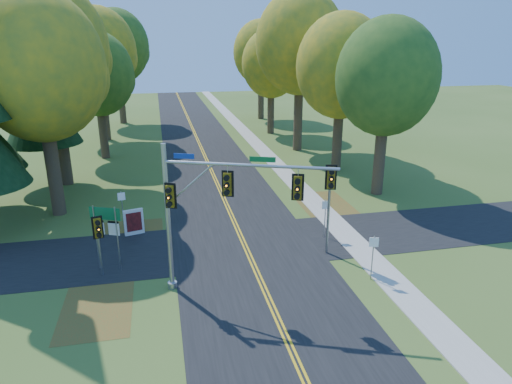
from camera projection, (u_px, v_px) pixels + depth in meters
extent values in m
plane|color=#3B561E|center=(251.00, 260.00, 24.21)|extent=(160.00, 160.00, 0.00)
cube|color=black|center=(251.00, 260.00, 24.21)|extent=(8.00, 160.00, 0.02)
cube|color=black|center=(244.00, 244.00, 26.06)|extent=(60.00, 6.00, 0.02)
cube|color=gold|center=(249.00, 260.00, 24.19)|extent=(0.10, 160.00, 0.01)
cube|color=gold|center=(253.00, 259.00, 24.23)|extent=(0.10, 160.00, 0.01)
cube|color=#9E998E|center=(360.00, 249.00, 25.45)|extent=(1.60, 160.00, 0.06)
cube|color=brown|center=(128.00, 240.00, 26.61)|extent=(4.00, 6.00, 0.00)
cube|color=brown|center=(331.00, 210.00, 31.13)|extent=(3.50, 8.00, 0.00)
cube|color=brown|center=(97.00, 307.00, 19.93)|extent=(3.00, 5.00, 0.00)
cylinder|color=#38281C|center=(53.00, 165.00, 29.50)|extent=(0.86, 0.86, 6.75)
ellipsoid|color=#BD9519|center=(38.00, 66.00, 27.52)|extent=(8.00, 8.00, 9.20)
sphere|color=#BD9519|center=(71.00, 78.00, 29.20)|extent=(4.80, 4.80, 4.80)
sphere|color=#BD9519|center=(7.00, 53.00, 26.24)|extent=(4.40, 4.40, 4.40)
cylinder|color=#38281C|center=(380.00, 154.00, 33.59)|extent=(0.83, 0.83, 6.08)
ellipsoid|color=#466820|center=(387.00, 77.00, 31.81)|extent=(7.20, 7.20, 8.28)
sphere|color=#466820|center=(397.00, 86.00, 33.33)|extent=(4.32, 4.32, 4.32)
sphere|color=#466820|center=(376.00, 67.00, 30.66)|extent=(3.96, 3.96, 3.96)
cylinder|color=#38281C|center=(62.00, 139.00, 35.66)|extent=(0.89, 0.89, 7.42)
ellipsoid|color=#BD9519|center=(49.00, 49.00, 33.50)|extent=(8.60, 8.60, 9.89)
sphere|color=#BD9519|center=(78.00, 60.00, 35.32)|extent=(5.16, 5.16, 5.16)
sphere|color=#BD9519|center=(22.00, 36.00, 32.13)|extent=(4.73, 4.73, 4.73)
cylinder|color=#38281C|center=(338.00, 135.00, 39.73)|extent=(0.84, 0.84, 6.30)
ellipsoid|color=#BD9519|center=(342.00, 66.00, 37.87)|extent=(7.60, 7.60, 8.74)
sphere|color=#BD9519|center=(352.00, 74.00, 39.47)|extent=(4.56, 4.56, 4.56)
sphere|color=#BD9519|center=(330.00, 57.00, 36.66)|extent=(4.18, 4.18, 4.18)
cylinder|color=#38281C|center=(103.00, 129.00, 43.98)|extent=(0.81, 0.81, 5.62)
ellipsoid|color=#466820|center=(97.00, 74.00, 42.31)|extent=(6.80, 6.80, 7.82)
sphere|color=#466820|center=(114.00, 80.00, 43.75)|extent=(4.08, 4.08, 4.08)
sphere|color=#466820|center=(81.00, 67.00, 41.23)|extent=(3.74, 3.74, 3.74)
cylinder|color=#38281C|center=(298.00, 113.00, 46.80)|extent=(0.90, 0.90, 7.65)
ellipsoid|color=#BD9519|center=(300.00, 43.00, 44.58)|extent=(8.80, 8.80, 10.12)
sphere|color=#BD9519|center=(313.00, 52.00, 46.44)|extent=(5.28, 5.28, 5.28)
sphere|color=#BD9519|center=(288.00, 33.00, 43.17)|extent=(4.84, 4.84, 4.84)
cylinder|color=#38281C|center=(104.00, 109.00, 51.70)|extent=(0.87, 0.87, 6.98)
ellipsoid|color=#BD9519|center=(98.00, 51.00, 49.65)|extent=(8.20, 8.20, 9.43)
sphere|color=#BD9519|center=(115.00, 58.00, 51.38)|extent=(4.92, 4.92, 4.92)
sphere|color=#BD9519|center=(82.00, 43.00, 48.35)|extent=(4.51, 4.51, 4.51)
cylinder|color=#38281C|center=(271.00, 109.00, 55.48)|extent=(0.82, 0.82, 5.85)
ellipsoid|color=#BD9519|center=(271.00, 64.00, 53.76)|extent=(7.00, 7.00, 8.05)
sphere|color=#BD9519|center=(280.00, 69.00, 55.23)|extent=(4.20, 4.20, 4.20)
sphere|color=#BD9519|center=(263.00, 58.00, 52.64)|extent=(3.85, 3.85, 3.85)
cylinder|color=#38281C|center=(121.00, 97.00, 61.99)|extent=(0.88, 0.88, 7.20)
ellipsoid|color=#466820|center=(117.00, 46.00, 59.89)|extent=(8.40, 8.40, 9.66)
sphere|color=#466820|center=(131.00, 53.00, 61.66)|extent=(5.04, 5.04, 5.04)
sphere|color=#466820|center=(104.00, 40.00, 58.55)|extent=(4.62, 4.62, 4.62)
cylinder|color=#38281C|center=(261.00, 96.00, 65.52)|extent=(0.85, 0.85, 6.53)
ellipsoid|color=#BD9519|center=(261.00, 52.00, 63.59)|extent=(7.80, 7.80, 8.97)
sphere|color=#BD9519|center=(270.00, 58.00, 65.24)|extent=(4.68, 4.68, 4.68)
sphere|color=#BD9519|center=(253.00, 47.00, 62.35)|extent=(4.29, 4.29, 4.29)
cylinder|color=#38281C|center=(49.00, 165.00, 35.88)|extent=(0.50, 0.50, 3.42)
cone|color=black|center=(40.00, 108.00, 34.45)|extent=(5.60, 5.60, 5.45)
cone|color=black|center=(32.00, 54.00, 33.20)|extent=(4.57, 4.57, 5.45)
cylinder|color=#9C9DA4|center=(168.00, 219.00, 20.41)|extent=(0.22, 0.22, 6.95)
cylinder|color=#9C9DA4|center=(172.00, 285.00, 21.47)|extent=(0.44, 0.44, 0.30)
cylinder|color=#9C9DA4|center=(250.00, 165.00, 18.98)|extent=(6.98, 2.86, 0.14)
cylinder|color=#9C9DA4|center=(190.00, 185.00, 19.70)|extent=(2.12, 0.91, 2.05)
cylinder|color=#9C9DA4|center=(228.00, 168.00, 19.18)|extent=(0.04, 0.04, 0.36)
cube|color=#72590C|center=(228.00, 184.00, 19.39)|extent=(0.42, 0.40, 0.99)
cube|color=black|center=(228.00, 184.00, 19.39)|extent=(0.49, 0.22, 1.17)
sphere|color=orange|center=(227.00, 185.00, 19.18)|extent=(0.18, 0.18, 0.18)
cylinder|color=black|center=(226.00, 178.00, 19.08)|extent=(0.28, 0.24, 0.24)
cylinder|color=black|center=(227.00, 185.00, 19.18)|extent=(0.28, 0.24, 0.24)
cylinder|color=black|center=(227.00, 192.00, 19.28)|extent=(0.28, 0.24, 0.24)
cylinder|color=#9C9DA4|center=(298.00, 172.00, 18.72)|extent=(0.04, 0.04, 0.36)
cube|color=#72590C|center=(298.00, 187.00, 18.94)|extent=(0.42, 0.40, 0.99)
cube|color=black|center=(298.00, 187.00, 18.94)|extent=(0.49, 0.22, 1.17)
sphere|color=orange|center=(297.00, 189.00, 18.72)|extent=(0.18, 0.18, 0.18)
cylinder|color=black|center=(298.00, 182.00, 18.62)|extent=(0.28, 0.24, 0.24)
cylinder|color=black|center=(297.00, 189.00, 18.72)|extent=(0.28, 0.24, 0.24)
cylinder|color=black|center=(297.00, 196.00, 18.83)|extent=(0.28, 0.24, 0.24)
cube|color=#72590C|center=(171.00, 196.00, 19.85)|extent=(0.42, 0.40, 0.99)
cube|color=black|center=(171.00, 196.00, 19.85)|extent=(0.49, 0.22, 1.17)
sphere|color=orange|center=(169.00, 197.00, 19.63)|extent=(0.18, 0.18, 0.18)
cylinder|color=black|center=(168.00, 190.00, 19.53)|extent=(0.28, 0.24, 0.24)
cylinder|color=black|center=(169.00, 197.00, 19.63)|extent=(0.28, 0.24, 0.24)
cylinder|color=black|center=(169.00, 204.00, 19.74)|extent=(0.28, 0.24, 0.24)
cube|color=navy|center=(184.00, 156.00, 19.32)|extent=(0.85, 0.36, 0.22)
cube|color=#0C5926|center=(263.00, 159.00, 18.80)|extent=(1.03, 0.44, 0.22)
cylinder|color=gray|center=(328.00, 210.00, 24.21)|extent=(0.14, 0.14, 4.97)
cube|color=#72590C|center=(331.00, 177.00, 23.36)|extent=(0.46, 0.43, 1.13)
cube|color=black|center=(331.00, 177.00, 23.36)|extent=(0.58, 0.19, 1.33)
sphere|color=orange|center=(331.00, 179.00, 23.11)|extent=(0.20, 0.20, 0.20)
cylinder|color=black|center=(332.00, 172.00, 23.00)|extent=(0.31, 0.25, 0.27)
cylinder|color=black|center=(331.00, 179.00, 23.11)|extent=(0.31, 0.25, 0.27)
cylinder|color=black|center=(331.00, 186.00, 23.23)|extent=(0.31, 0.25, 0.27)
cylinder|color=gray|center=(99.00, 246.00, 22.20)|extent=(0.12, 0.12, 3.12)
cube|color=#72590C|center=(98.00, 227.00, 21.68)|extent=(0.40, 0.37, 0.97)
cube|color=black|center=(98.00, 227.00, 21.68)|extent=(0.49, 0.17, 1.15)
sphere|color=orange|center=(98.00, 229.00, 21.49)|extent=(0.18, 0.18, 0.18)
cylinder|color=black|center=(98.00, 223.00, 21.39)|extent=(0.27, 0.21, 0.23)
cylinder|color=black|center=(98.00, 229.00, 21.49)|extent=(0.27, 0.21, 0.23)
cylinder|color=black|center=(99.00, 235.00, 21.59)|extent=(0.27, 0.21, 0.23)
cylinder|color=gray|center=(97.00, 238.00, 22.78)|extent=(0.07, 0.07, 3.43)
cylinder|color=gray|center=(118.00, 239.00, 22.58)|extent=(0.07, 0.07, 3.43)
cube|color=#0C582B|center=(105.00, 214.00, 22.29)|extent=(1.49, 0.67, 0.63)
cube|color=silver|center=(105.00, 214.00, 22.29)|extent=(1.27, 0.54, 0.09)
cube|color=silver|center=(99.00, 228.00, 22.62)|extent=(0.54, 0.26, 0.63)
cube|color=black|center=(98.00, 221.00, 22.50)|extent=(0.53, 0.23, 0.11)
cube|color=silver|center=(114.00, 229.00, 22.48)|extent=(0.54, 0.26, 0.63)
cube|color=black|center=(113.00, 222.00, 22.36)|extent=(0.53, 0.23, 0.11)
cube|color=silver|center=(134.00, 222.00, 27.08)|extent=(1.16, 0.46, 1.60)
cube|color=maroon|center=(134.00, 222.00, 26.99)|extent=(0.86, 0.25, 1.16)
cube|color=silver|center=(127.00, 234.00, 27.10)|extent=(0.09, 0.09, 0.27)
cube|color=silver|center=(142.00, 231.00, 27.49)|extent=(0.09, 0.09, 0.27)
cylinder|color=gray|center=(325.00, 218.00, 26.62)|extent=(0.05, 0.05, 2.36)
cube|color=silver|center=(326.00, 205.00, 26.32)|extent=(0.45, 0.03, 0.48)
cylinder|color=gray|center=(372.00, 258.00, 21.89)|extent=(0.05, 0.05, 2.32)
cube|color=white|center=(374.00, 242.00, 21.60)|extent=(0.43, 0.16, 0.47)
cylinder|color=gray|center=(123.00, 209.00, 28.02)|extent=(0.05, 0.05, 2.35)
cube|color=white|center=(121.00, 196.00, 27.73)|extent=(0.45, 0.11, 0.48)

